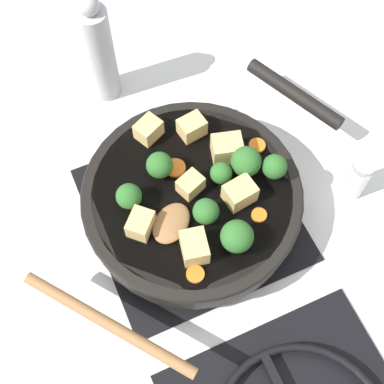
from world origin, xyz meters
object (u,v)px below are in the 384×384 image
object	(u,v)px
skillet_pan	(193,198)
wooden_spoon	(135,281)
salt_shaker	(357,178)
pepper_mill	(99,52)

from	to	relation	value
skillet_pan	wooden_spoon	size ratio (longest dim) A/B	1.74
skillet_pan	wooden_spoon	distance (m)	0.16
skillet_pan	salt_shaker	size ratio (longest dim) A/B	5.16
salt_shaker	skillet_pan	bearing A→B (deg)	-14.93
wooden_spoon	pepper_mill	world-z (taller)	pepper_mill
wooden_spoon	skillet_pan	bearing A→B (deg)	-143.07
pepper_mill	skillet_pan	bearing A→B (deg)	98.23
skillet_pan	wooden_spoon	world-z (taller)	wooden_spoon
skillet_pan	pepper_mill	world-z (taller)	pepper_mill
skillet_pan	salt_shaker	bearing A→B (deg)	165.07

